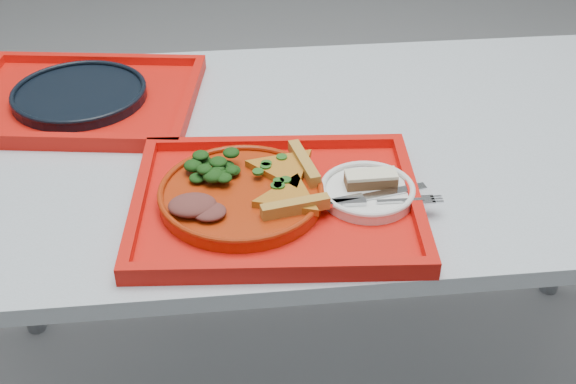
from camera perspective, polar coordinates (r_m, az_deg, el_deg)
The scene contains 13 objects.
table at distance 1.37m, azimuth 2.87°, elevation 1.72°, with size 1.60×0.80×0.75m.
tray_main at distance 1.14m, azimuth -0.90°, elevation -1.07°, with size 0.45×0.35×0.01m, color red.
tray_far at distance 1.49m, azimuth -16.05°, elevation 6.87°, with size 0.45×0.35×0.01m, color red.
dinner_plate at distance 1.14m, azimuth -3.71°, elevation -0.34°, with size 0.26×0.26×0.02m, color #9F280A.
side_plate at distance 1.15m, azimuth 6.28°, elevation -0.10°, with size 0.15×0.15×0.01m, color white.
navy_plate at distance 1.48m, azimuth -16.14°, elevation 7.34°, with size 0.26×0.26×0.02m, color black.
pizza_slice_a at distance 1.11m, azimuth 0.11°, elevation -0.27°, with size 0.12×0.10×0.02m, color gold, non-canonical shape.
pizza_slice_b at distance 1.17m, azimuth -0.28°, elevation 2.04°, with size 0.13×0.12×0.02m, color gold, non-canonical shape.
salad_heap at distance 1.17m, azimuth -6.09°, elevation 2.16°, with size 0.08×0.07×0.04m, color black.
meat_portion at distance 1.09m, azimuth -7.56°, elevation -1.03°, with size 0.07×0.06×0.02m, color brown.
dessert_bar at distance 1.16m, azimuth 6.57°, elevation 1.04°, with size 0.08×0.03×0.02m.
knife at distance 1.13m, azimuth 6.62°, elevation -0.24°, with size 0.18×0.02×0.01m, color silver.
fork at distance 1.12m, azimuth 6.94°, elevation -0.74°, with size 0.18×0.02×0.01m, color silver.
Camera 1 is at (-0.19, -1.12, 1.44)m, focal length 45.00 mm.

